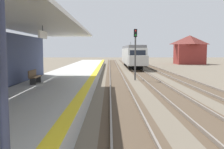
{
  "coord_description": "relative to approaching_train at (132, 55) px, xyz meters",
  "views": [
    {
      "loc": [
        1.11,
        -2.32,
        3.04
      ],
      "look_at": [
        1.22,
        7.61,
        2.1
      ],
      "focal_mm": 40.74,
      "sensor_mm": 36.0,
      "label": 1
    }
  ],
  "objects": [
    {
      "name": "track_pair_far_side",
      "position": [
        3.4,
        -23.77,
        -2.13
      ],
      "size": [
        2.34,
        120.0,
        0.16
      ],
      "color": "#4C3D2D",
      "rests_on": "ground"
    },
    {
      "name": "platform_bench",
      "position": [
        -9.05,
        -29.7,
        -0.8
      ],
      "size": [
        0.45,
        1.6,
        0.88
      ],
      "color": "brown",
      "rests_on": "station_platform"
    },
    {
      "name": "track_pair_middle",
      "position": [
        -0.0,
        -23.77,
        -2.13
      ],
      "size": [
        2.34,
        120.0,
        0.16
      ],
      "color": "#4C3D2D",
      "rests_on": "ground"
    },
    {
      "name": "distant_trackside_house",
      "position": [
        13.72,
        10.65,
        1.16
      ],
      "size": [
        6.6,
        5.28,
        6.4
      ],
      "color": "maroon",
      "rests_on": "ground"
    },
    {
      "name": "rail_signal_post",
      "position": [
        -1.55,
        -20.22,
        1.02
      ],
      "size": [
        0.32,
        0.34,
        5.2
      ],
      "color": "#4C4C4C",
      "rests_on": "ground"
    },
    {
      "name": "station_platform",
      "position": [
        -7.8,
        -27.77,
        -1.73
      ],
      "size": [
        5.0,
        80.0,
        0.91
      ],
      "color": "#A8A8A3",
      "rests_on": "ground"
    },
    {
      "name": "track_pair_nearest_platform",
      "position": [
        -3.4,
        -23.77,
        -2.13
      ],
      "size": [
        2.34,
        120.0,
        0.16
      ],
      "color": "#4C3D2D",
      "rests_on": "ground"
    },
    {
      "name": "approaching_train",
      "position": [
        0.0,
        0.0,
        0.0
      ],
      "size": [
        2.93,
        19.6,
        4.76
      ],
      "color": "silver",
      "rests_on": "ground"
    }
  ]
}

